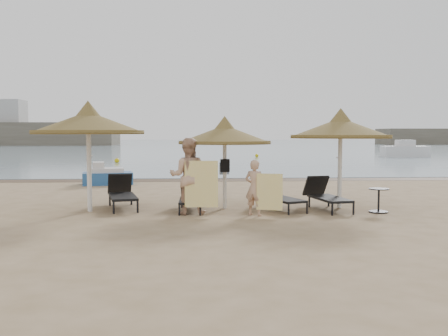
% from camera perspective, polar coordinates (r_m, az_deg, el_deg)
% --- Properties ---
extents(ground, '(160.00, 160.00, 0.00)m').
position_cam_1_polar(ground, '(13.54, -0.65, -5.10)').
color(ground, '#9D8463').
rests_on(ground, ground).
extents(sea, '(200.00, 140.00, 0.03)m').
position_cam_1_polar(sea, '(93.38, -2.88, 2.69)').
color(sea, gray).
rests_on(sea, ground).
extents(wet_sand_strip, '(200.00, 1.60, 0.01)m').
position_cam_1_polar(wet_sand_strip, '(22.86, -1.72, -1.36)').
color(wet_sand_strip, brown).
rests_on(wet_sand_strip, ground).
extents(far_shore, '(150.00, 54.80, 12.00)m').
position_cam_1_polar(far_shore, '(94.42, -18.34, 4.26)').
color(far_shore, '#696254').
rests_on(far_shore, ground).
extents(palapa_left, '(3.05, 3.05, 3.02)m').
position_cam_1_polar(palapa_left, '(14.04, -15.25, 4.95)').
color(palapa_left, white).
rests_on(palapa_left, ground).
extents(palapa_center, '(2.65, 2.65, 2.63)m').
position_cam_1_polar(palapa_center, '(14.08, 0.08, 3.80)').
color(palapa_center, white).
rests_on(palapa_center, ground).
extents(palapa_right, '(2.88, 2.88, 2.86)m').
position_cam_1_polar(palapa_right, '(14.61, 13.17, 4.41)').
color(palapa_right, white).
rests_on(palapa_right, ground).
extents(lounger_far_left, '(1.16, 2.20, 0.94)m').
position_cam_1_polar(lounger_far_left, '(14.70, -11.59, -2.80)').
color(lounger_far_left, black).
rests_on(lounger_far_left, ground).
extents(lounger_near_left, '(0.62, 1.81, 0.81)m').
position_cam_1_polar(lounger_near_left, '(13.98, -3.83, -3.32)').
color(lounger_near_left, black).
rests_on(lounger_near_left, ground).
extents(lounger_near_right, '(1.25, 1.99, 0.85)m').
position_cam_1_polar(lounger_near_right, '(14.17, 6.23, -3.16)').
color(lounger_near_right, black).
rests_on(lounger_near_right, ground).
extents(lounger_far_right, '(1.00, 2.10, 0.90)m').
position_cam_1_polar(lounger_far_right, '(14.38, 11.51, -3.01)').
color(lounger_far_right, black).
rests_on(lounger_far_right, ground).
extents(side_table, '(0.54, 0.54, 0.66)m').
position_cam_1_polar(side_table, '(14.12, 17.25, -3.64)').
color(side_table, black).
rests_on(side_table, ground).
extents(person_left, '(1.12, 0.76, 2.34)m').
position_cam_1_polar(person_left, '(13.18, -4.16, -0.23)').
color(person_left, tan).
rests_on(person_left, ground).
extents(person_right, '(0.93, 0.82, 1.69)m').
position_cam_1_polar(person_right, '(12.95, 3.53, -1.74)').
color(person_right, tan).
rests_on(person_right, ground).
extents(towel_left, '(0.86, 0.12, 1.21)m').
position_cam_1_polar(towel_left, '(12.86, -2.61, -1.85)').
color(towel_left, yellow).
rests_on(towel_left, ground).
extents(towel_right, '(0.65, 0.21, 0.94)m').
position_cam_1_polar(towel_right, '(12.77, 5.22, -2.74)').
color(towel_right, yellow).
rests_on(towel_right, ground).
extents(bag_patterned, '(0.29, 0.17, 0.34)m').
position_cam_1_polar(bag_patterned, '(14.30, 0.04, -0.05)').
color(bag_patterned, silver).
rests_on(bag_patterned, ground).
extents(bag_dark, '(0.27, 0.18, 0.37)m').
position_cam_1_polar(bag_dark, '(13.95, 0.12, 0.28)').
color(bag_dark, black).
rests_on(bag_dark, ground).
extents(pedal_boat, '(2.22, 1.58, 0.94)m').
position_cam_1_polar(pedal_boat, '(21.44, -13.23, -0.90)').
color(pedal_boat, '#255592').
rests_on(pedal_boat, ground).
extents(buoy_left, '(0.35, 0.35, 0.35)m').
position_cam_1_polar(buoy_left, '(36.64, -12.14, 0.83)').
color(buoy_left, '#D5B307').
rests_on(buoy_left, ground).
extents(buoy_mid, '(0.32, 0.32, 0.32)m').
position_cam_1_polar(buoy_mid, '(44.37, 3.77, 1.43)').
color(buoy_mid, '#D5B307').
rests_on(buoy_mid, ground).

